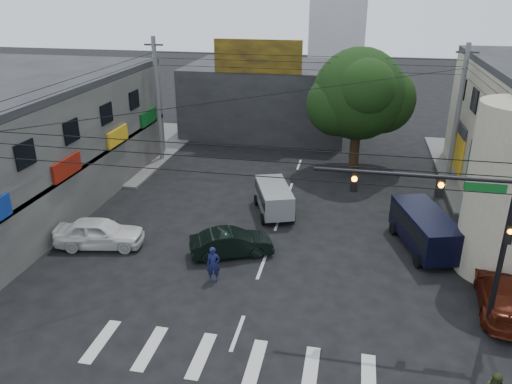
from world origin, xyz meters
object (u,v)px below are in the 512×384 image
(traffic_gantry, at_px, (460,217))
(traffic_officer, at_px, (213,264))
(street_tree, at_px, (359,94))
(utility_pole_far_left, at_px, (158,101))
(navy_van, at_px, (424,231))
(white_compact, at_px, (99,233))
(dark_sedan, at_px, (231,243))
(silver_minivan, at_px, (274,200))
(utility_pole_far_right, at_px, (458,115))
(maroon_sedan, at_px, (505,294))

(traffic_gantry, bearing_deg, traffic_officer, 171.66)
(traffic_gantry, xyz_separation_m, traffic_officer, (-9.75, 1.43, -3.98))
(street_tree, xyz_separation_m, utility_pole_far_left, (-14.50, -1.00, -0.87))
(street_tree, distance_m, navy_van, 12.97)
(traffic_gantry, xyz_separation_m, white_compact, (-16.40, 3.42, -4.06))
(dark_sedan, height_order, silver_minivan, silver_minivan)
(silver_minivan, bearing_deg, dark_sedan, 147.09)
(utility_pole_far_right, bearing_deg, street_tree, 171.25)
(maroon_sedan, distance_m, silver_minivan, 13.24)
(street_tree, distance_m, traffic_officer, 18.20)
(dark_sedan, bearing_deg, traffic_gantry, -135.38)
(traffic_gantry, bearing_deg, utility_pole_far_right, 81.06)
(utility_pole_far_left, height_order, silver_minivan, utility_pole_far_left)
(traffic_gantry, relative_size, navy_van, 1.35)
(utility_pole_far_left, xyz_separation_m, traffic_officer, (8.57, -15.58, -3.75))
(traffic_gantry, bearing_deg, navy_van, 90.74)
(silver_minivan, bearing_deg, traffic_officer, 149.56)
(utility_pole_far_left, bearing_deg, traffic_gantry, -42.86)
(navy_van, bearing_deg, silver_minivan, 54.85)
(utility_pole_far_right, relative_size, navy_van, 1.72)
(utility_pole_far_left, relative_size, traffic_officer, 5.44)
(traffic_gantry, distance_m, traffic_officer, 10.63)
(street_tree, bearing_deg, utility_pole_far_left, -176.05)
(maroon_sedan, height_order, navy_van, navy_van)
(utility_pole_far_right, bearing_deg, traffic_gantry, -98.94)
(maroon_sedan, bearing_deg, navy_van, -53.79)
(utility_pole_far_left, bearing_deg, dark_sedan, -56.17)
(utility_pole_far_right, xyz_separation_m, silver_minivan, (-10.95, -7.84, -3.74))
(dark_sedan, height_order, navy_van, navy_van)
(utility_pole_far_left, relative_size, dark_sedan, 2.12)
(traffic_officer, bearing_deg, dark_sedan, 70.28)
(utility_pole_far_left, distance_m, traffic_officer, 18.17)
(traffic_gantry, height_order, utility_pole_far_right, utility_pole_far_right)
(navy_van, bearing_deg, traffic_gantry, 164.14)
(dark_sedan, relative_size, navy_van, 0.81)
(silver_minivan, distance_m, navy_van, 8.64)
(street_tree, relative_size, traffic_gantry, 1.21)
(utility_pole_far_right, bearing_deg, silver_minivan, -144.40)
(white_compact, bearing_deg, traffic_gantry, -112.25)
(white_compact, distance_m, maroon_sedan, 19.15)
(traffic_gantry, relative_size, silver_minivan, 1.67)
(silver_minivan, relative_size, navy_van, 0.81)
(white_compact, bearing_deg, maroon_sedan, -105.54)
(silver_minivan, bearing_deg, maroon_sedan, -143.84)
(utility_pole_far_right, distance_m, dark_sedan, 18.35)
(utility_pole_far_right, bearing_deg, traffic_officer, -128.58)
(street_tree, distance_m, white_compact, 19.82)
(silver_minivan, bearing_deg, utility_pole_far_right, -74.05)
(silver_minivan, bearing_deg, street_tree, -46.38)
(dark_sedan, distance_m, maroon_sedan, 12.39)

